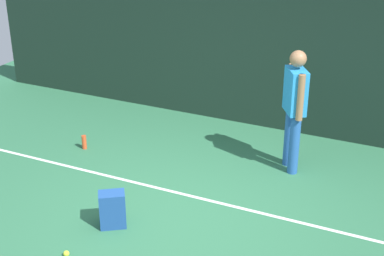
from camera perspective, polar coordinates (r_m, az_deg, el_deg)
ground_plane at (r=6.94m, az=-1.41°, el=-8.79°), size 12.00×12.00×0.00m
back_fence at (r=9.00m, az=7.07°, el=7.13°), size 10.00×0.10×2.32m
court_line at (r=7.31m, az=0.28°, el=-6.90°), size 9.00×0.05×0.00m
tennis_player at (r=7.70m, az=10.21°, el=2.39°), size 0.40×0.46×1.70m
backpack at (r=6.73m, az=-7.95°, el=-8.06°), size 0.37×0.38×0.44m
tennis_ball_near_player at (r=6.42m, az=-12.44°, el=-12.14°), size 0.07×0.07×0.07m
water_bottle at (r=8.64m, az=-10.72°, el=-1.40°), size 0.07×0.07×0.21m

